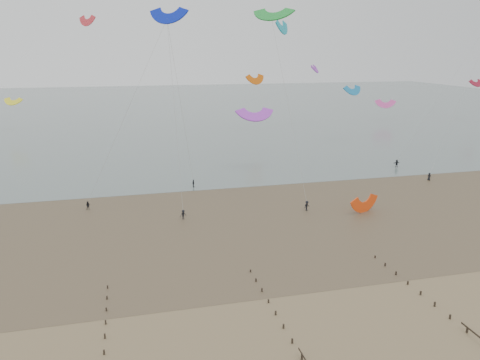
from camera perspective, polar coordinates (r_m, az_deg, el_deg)
The scene contains 5 objects.
ground at distance 51.19m, azimuth 0.43°, elevation -17.54°, with size 500.00×500.00×0.00m, color brown.
sea_and_shore at distance 81.18m, azimuth -8.42°, elevation -4.74°, with size 500.00×665.00×0.03m.
kitesurfers at distance 98.36m, azimuth 8.96°, elevation -0.60°, with size 152.35×26.05×1.87m.
grounded_kite at distance 86.61m, azimuth 14.88°, elevation -3.81°, with size 5.84×3.06×4.45m, color #F9430F, non-canonical shape.
kites_airborne at distance 135.39m, azimuth -6.53°, elevation 12.44°, with size 250.89×114.79×38.06m.
Camera 1 is at (-10.65, -41.53, 27.98)m, focal length 35.00 mm.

